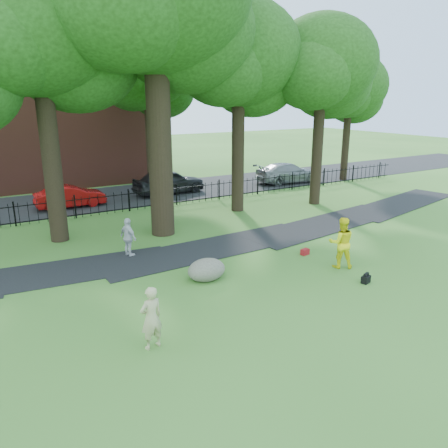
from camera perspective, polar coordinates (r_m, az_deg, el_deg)
ground at (r=15.49m, az=2.33°, el=-7.98°), size 120.00×120.00×0.00m
footpath at (r=19.07m, az=-1.50°, el=-3.20°), size 36.07×3.85×0.03m
street at (r=29.57m, az=-14.74°, el=3.32°), size 80.00×7.00×0.02m
iron_fence at (r=25.70m, az=-12.33°, el=2.95°), size 44.00×0.04×1.20m
brick_building at (r=36.03m, az=-25.48°, el=14.19°), size 18.00×8.00×12.00m
big_tree at (r=20.83m, az=-8.86°, el=26.57°), size 10.08×8.61×14.37m
tree_row at (r=21.92m, az=-9.00°, el=20.79°), size 26.82×7.96×12.42m
woman at (r=11.69m, az=-9.49°, el=-12.00°), size 0.70×0.52×1.73m
man at (r=17.29m, az=15.06°, el=-2.36°), size 1.22×1.15×2.00m
pedestrian at (r=18.32m, az=-12.38°, el=-1.72°), size 0.67×1.03×1.64m
boulder at (r=15.81m, az=-2.30°, el=-5.82°), size 1.56×1.27×0.83m
backpack at (r=16.40m, az=18.04°, el=-6.89°), size 0.40×0.31×0.27m
red_bag at (r=18.60m, az=10.52°, el=-3.60°), size 0.39×0.29×0.24m
red_sedan at (r=27.58m, az=-19.46°, el=3.42°), size 4.03×1.45×1.32m
grey_car at (r=29.95m, az=-7.22°, el=5.52°), size 5.07×2.42×1.67m
silver_car at (r=34.03m, az=8.35°, el=6.63°), size 5.37×2.52×1.52m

